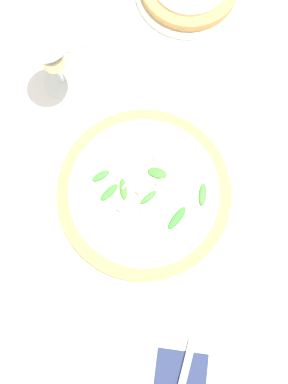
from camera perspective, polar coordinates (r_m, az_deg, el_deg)
ground_plane at (r=0.68m, az=-2.06°, el=-1.54°), size 6.00×6.00×0.00m
pizza_arugula_main at (r=0.66m, az=0.00°, el=-0.21°), size 0.33×0.33×0.05m
wine_glass at (r=0.69m, az=-14.02°, el=19.68°), size 0.08×0.08×0.14m
side_plate_white at (r=0.83m, az=-10.39°, el=25.54°), size 0.17×0.17×0.02m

